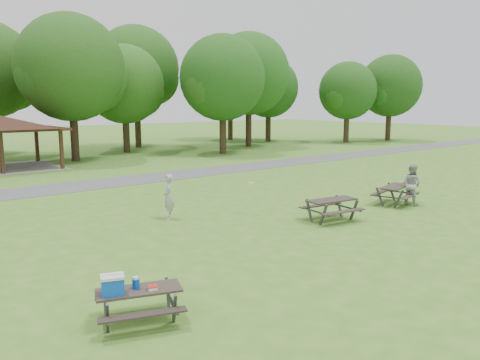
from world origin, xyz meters
The scene contains 17 objects.
ground centered at (0.00, 0.00, 0.00)m, with size 160.00×160.00×0.00m, color #437722.
asphalt_path centered at (0.00, 14.00, 0.01)m, with size 120.00×3.20×0.02m, color #4F5052.
tree_row_e centered at (2.10, 25.03, 6.78)m, with size 8.40×8.00×11.02m.
tree_row_f centered at (8.09, 28.53, 5.84)m, with size 7.35×7.00×9.55m.
tree_row_g centered at (14.09, 22.03, 6.33)m, with size 7.77×7.40×10.25m.
tree_row_h centered at (20.10, 25.53, 7.03)m, with size 8.61×8.20×11.37m.
tree_row_i centered at (26.08, 29.03, 5.91)m, with size 7.14×6.80×9.52m.
tree_row_j centered at (32.08, 22.53, 5.56)m, with size 6.72×6.40×8.96m.
tree_deep_c centered at (11.10, 32.03, 7.44)m, with size 8.82×8.40×11.90m.
tree_deep_d centered at (24.10, 33.53, 7.03)m, with size 8.40×8.00×11.27m.
tree_flank_right centered at (38.09, 21.03, 6.15)m, with size 7.56×7.20×9.97m.
picnic_table_near centered at (-7.13, -2.34, 0.68)m, with size 2.06×1.86×1.18m.
picnic_table_middle centered at (2.66, 0.53, 0.63)m, with size 2.19×1.87×0.85m.
picnic_table_far centered at (7.10, 0.61, 0.62)m, with size 2.27×1.98×0.85m.
frisbee_in_flight centered at (0.98, 3.29, 1.27)m, with size 0.29×0.29×0.02m.
frisbee_thrower centered at (-1.99, 4.71, 0.87)m, with size 0.64×0.42×1.75m, color #A7A7AA.
frisbee_catcher centered at (7.57, 0.13, 0.91)m, with size 0.88×0.69×1.81m, color #ACACAE.
Camera 1 is at (-11.12, -10.59, 4.45)m, focal length 35.00 mm.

